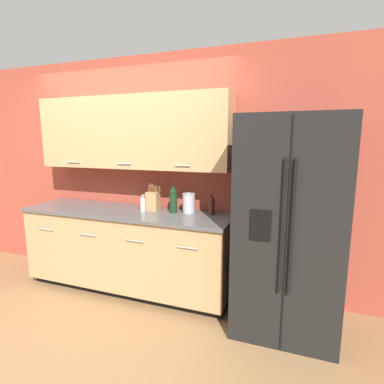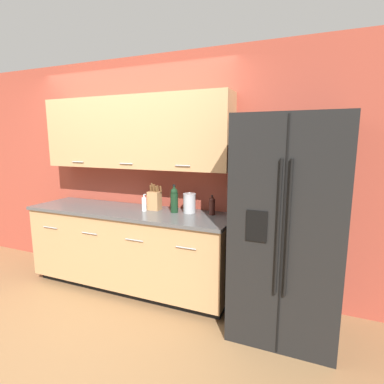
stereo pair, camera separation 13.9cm
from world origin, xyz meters
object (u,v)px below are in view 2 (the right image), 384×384
refrigerator (288,227)px  oil_bottle (212,206)px  wine_bottle (174,200)px  knife_block (154,200)px  steel_canister (189,203)px  soap_dispenser (144,204)px

refrigerator → oil_bottle: bearing=163.5°
refrigerator → wine_bottle: bearing=171.6°
knife_block → steel_canister: 0.41m
soap_dispenser → oil_bottle: (0.74, 0.12, 0.02)m
soap_dispenser → oil_bottle: size_ratio=0.91×
oil_bottle → knife_block: bearing=-177.4°
knife_block → soap_dispenser: size_ratio=1.59×
knife_block → steel_canister: bearing=3.4°
wine_bottle → oil_bottle: bearing=7.7°
knife_block → steel_canister: (0.41, 0.02, -0.01)m
oil_bottle → steel_canister: steel_canister is taller
soap_dispenser → steel_canister: (0.49, 0.11, 0.03)m
refrigerator → steel_canister: bearing=167.7°
knife_block → wine_bottle: wine_bottle is taller
knife_block → oil_bottle: bearing=2.6°
knife_block → oil_bottle: (0.66, 0.03, -0.01)m
steel_canister → oil_bottle: bearing=1.3°
refrigerator → knife_block: refrigerator is taller
refrigerator → oil_bottle: 0.81m
soap_dispenser → wine_bottle: bearing=10.7°
steel_canister → refrigerator: bearing=-12.3°
wine_bottle → knife_block: bearing=174.4°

